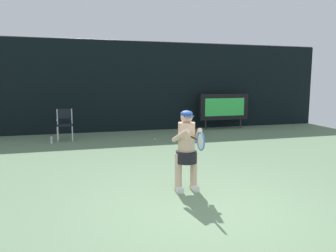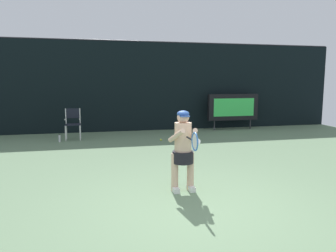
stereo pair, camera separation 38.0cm
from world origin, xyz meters
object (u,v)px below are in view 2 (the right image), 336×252
at_px(tennis_ball_loose, 161,140).
at_px(umpire_chair, 73,122).
at_px(scoreboard, 233,107).
at_px(tennis_player, 183,147).
at_px(water_bottle, 59,138).
at_px(tennis_racket, 194,141).

bearing_deg(tennis_ball_loose, umpire_chair, 161.62).
bearing_deg(tennis_ball_loose, scoreboard, 28.77).
xyz_separation_m(tennis_player, tennis_ball_loose, (0.65, 5.08, -0.78)).
height_order(water_bottle, tennis_racket, tennis_racket).
bearing_deg(water_bottle, tennis_racket, -66.39).
bearing_deg(tennis_ball_loose, tennis_racket, -96.39).
height_order(scoreboard, tennis_ball_loose, scoreboard).
distance_m(tennis_player, tennis_ball_loose, 5.18).
bearing_deg(scoreboard, tennis_player, -120.75).
bearing_deg(tennis_racket, umpire_chair, 106.75).
bearing_deg(scoreboard, umpire_chair, -171.59).
height_order(water_bottle, tennis_player, tennis_player).
distance_m(water_bottle, tennis_racket, 6.88).
relative_size(tennis_player, tennis_racket, 2.48).
relative_size(umpire_chair, tennis_player, 0.72).
bearing_deg(umpire_chair, scoreboard, 8.41).
xyz_separation_m(umpire_chair, tennis_ball_loose, (2.94, -0.98, -0.58)).
xyz_separation_m(scoreboard, tennis_ball_loose, (-3.52, -1.93, -0.91)).
distance_m(scoreboard, tennis_ball_loose, 4.12).
height_order(scoreboard, umpire_chair, scoreboard).
xyz_separation_m(umpire_chair, tennis_racket, (2.30, -6.69, 0.43)).
bearing_deg(tennis_racket, scoreboard, 59.20).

